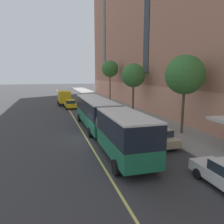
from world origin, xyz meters
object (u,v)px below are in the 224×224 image
Objects in this scene: street_tree_far_uptown at (133,76)px; street_tree_far_downtown at (110,69)px; taxi_cab at (70,104)px; city_bus at (103,117)px; box_truck at (64,97)px; parked_car_champagne_2 at (159,137)px; parked_car_silver_0 at (118,114)px; parked_car_white_1 at (90,98)px; street_tree_mid_block at (185,75)px.

street_tree_far_downtown reaches higher than street_tree_far_uptown.
taxi_cab is at bearing 141.23° from street_tree_far_uptown.
city_bus is 2.92× the size of box_truck.
parked_car_champagne_2 is 0.56× the size of street_tree_far_uptown.
parked_car_silver_0 is 13.30m from taxi_cab.
parked_car_silver_0 and parked_car_white_1 have the same top height.
street_tree_far_downtown reaches higher than box_truck.
street_tree_far_uptown is (10.21, -12.60, 4.35)m from box_truck.
box_truck is 0.85× the size of street_tree_mid_block.
box_truck reaches higher than parked_car_champagne_2.
street_tree_mid_block is at bearing -90.00° from street_tree_far_uptown.
street_tree_mid_block is at bearing -66.52° from parked_car_silver_0.
street_tree_far_downtown is (0.00, 27.70, 1.26)m from street_tree_mid_block.
street_tree_far_downtown reaches higher than parked_car_white_1.
city_bus is 25.27m from box_truck.
parked_car_white_1 is (0.02, 20.84, 0.00)m from parked_car_silver_0.
parked_car_champagne_2 is (4.10, -3.82, -1.25)m from city_bus.
parked_car_silver_0 is 1.04× the size of taxi_cab.
parked_car_champagne_2 is at bearing -90.06° from parked_car_white_1.
parked_car_silver_0 is 20.84m from parked_car_white_1.
parked_car_white_1 is 10.27m from taxi_cab.
street_tree_far_uptown is at bearing 48.21° from parked_car_silver_0.
street_tree_mid_block is 13.85m from street_tree_far_uptown.
street_tree_far_uptown is (9.47, -7.61, 5.24)m from taxi_cab.
parked_car_silver_0 is at bearing -70.21° from box_truck.
box_truck is at bearing 94.65° from city_bus.
parked_car_white_1 is 7.27m from box_truck.
parked_car_silver_0 is 11.49m from street_tree_mid_block.
city_bus is at bearing -117.04° from parked_car_silver_0.
taxi_cab is 13.14m from street_tree_far_downtown.
parked_car_white_1 is 30.90m from street_tree_mid_block.
parked_car_white_1 and taxi_cab have the same top height.
city_bus is 4.34× the size of parked_car_white_1.
taxi_cab is at bearing -81.57° from box_truck.
parked_car_silver_0 is 19.95m from street_tree_far_downtown.
city_bus is 20.28m from taxi_cab.
street_tree_far_uptown is at bearing 90.00° from street_tree_mid_block.
parked_car_silver_0 is 1.05× the size of parked_car_champagne_2.
parked_car_silver_0 is at bearing 62.96° from city_bus.
parked_car_champagne_2 is 17.70m from street_tree_far_uptown.
box_truck is 5.12m from taxi_cab.
city_bus is at bearing -98.14° from parked_car_white_1.
parked_car_white_1 is at bearing 31.01° from box_truck.
box_truck is (-6.16, 17.13, 0.88)m from parked_car_silver_0.
street_tree_far_uptown reaches higher than taxi_cab.
street_tree_far_downtown is (4.06, 30.26, 6.62)m from parked_car_champagne_2.
parked_car_silver_0 is 8.02m from street_tree_far_uptown.
parked_car_champagne_2 is at bearing -78.03° from box_truck.
parked_car_silver_0 is (4.11, 8.06, -1.25)m from city_bus.
taxi_cab is at bearing 93.71° from city_bus.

